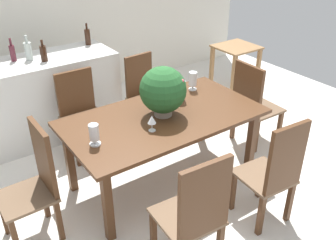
% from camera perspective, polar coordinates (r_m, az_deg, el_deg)
% --- Properties ---
extents(ground_plane, '(7.04, 7.04, 0.00)m').
position_cam_1_polar(ground_plane, '(3.90, -0.18, -9.43)').
color(ground_plane, silver).
extents(back_wall, '(6.40, 0.10, 2.60)m').
position_cam_1_polar(back_wall, '(5.50, -16.61, 16.15)').
color(back_wall, silver).
rests_on(back_wall, ground).
extents(dining_table, '(1.87, 1.02, 0.75)m').
position_cam_1_polar(dining_table, '(3.56, -0.71, -0.50)').
color(dining_table, '#4C2D19').
rests_on(dining_table, ground).
extents(chair_near_right, '(0.45, 0.47, 1.04)m').
position_cam_1_polar(chair_near_right, '(3.24, 15.96, -7.53)').
color(chair_near_right, '#4C2D19').
rests_on(chair_near_right, ground).
extents(chair_foot_end, '(0.47, 0.46, 1.01)m').
position_cam_1_polar(chair_foot_end, '(4.35, 12.76, 2.72)').
color(chair_foot_end, '#4C2D19').
rests_on(chair_foot_end, ground).
extents(chair_near_left, '(0.48, 0.48, 1.04)m').
position_cam_1_polar(chair_near_left, '(2.75, 4.27, -13.82)').
color(chair_near_left, '#4C2D19').
rests_on(chair_near_left, ground).
extents(chair_head_end, '(0.43, 0.42, 1.02)m').
position_cam_1_polar(chair_head_end, '(3.21, -19.45, -8.67)').
color(chair_head_end, '#4C2D19').
rests_on(chair_head_end, ground).
extents(chair_far_right, '(0.44, 0.47, 0.96)m').
position_cam_1_polar(chair_far_right, '(4.59, -3.67, 4.45)').
color(chair_far_right, '#4C2D19').
rests_on(chair_far_right, ground).
extents(chair_far_left, '(0.46, 0.44, 0.94)m').
position_cam_1_polar(chair_far_left, '(4.26, -13.22, 1.65)').
color(chair_far_left, '#4C2D19').
rests_on(chair_far_left, ground).
extents(flower_centerpiece, '(0.44, 0.44, 0.48)m').
position_cam_1_polar(flower_centerpiece, '(3.42, -0.77, 4.53)').
color(flower_centerpiece, gray).
rests_on(flower_centerpiece, dining_table).
extents(crystal_vase_left, '(0.09, 0.09, 0.20)m').
position_cam_1_polar(crystal_vase_left, '(4.01, 3.81, 6.17)').
color(crystal_vase_left, silver).
rests_on(crystal_vase_left, dining_table).
extents(crystal_vase_center_near, '(0.10, 0.10, 0.21)m').
position_cam_1_polar(crystal_vase_center_near, '(3.77, 1.94, 4.79)').
color(crystal_vase_center_near, silver).
rests_on(crystal_vase_center_near, dining_table).
extents(crystal_vase_right, '(0.10, 0.10, 0.19)m').
position_cam_1_polar(crystal_vase_right, '(3.09, -11.21, -2.03)').
color(crystal_vase_right, silver).
rests_on(crystal_vase_right, dining_table).
extents(wine_glass, '(0.08, 0.08, 0.15)m').
position_cam_1_polar(wine_glass, '(3.23, -2.48, -0.02)').
color(wine_glass, silver).
rests_on(wine_glass, dining_table).
extents(kitchen_counter, '(1.58, 0.69, 0.97)m').
position_cam_1_polar(kitchen_counter, '(4.72, -17.53, 3.42)').
color(kitchen_counter, silver).
rests_on(kitchen_counter, ground).
extents(wine_bottle_amber, '(0.08, 0.08, 0.28)m').
position_cam_1_polar(wine_bottle_amber, '(4.51, -20.54, 9.89)').
color(wine_bottle_amber, '#B2BFB7').
rests_on(wine_bottle_amber, kitchen_counter).
extents(wine_bottle_clear, '(0.07, 0.07, 0.24)m').
position_cam_1_polar(wine_bottle_clear, '(4.42, -18.45, 9.65)').
color(wine_bottle_clear, black).
rests_on(wine_bottle_clear, kitchen_counter).
extents(wine_bottle_tall, '(0.06, 0.06, 0.26)m').
position_cam_1_polar(wine_bottle_tall, '(4.54, -22.63, 9.50)').
color(wine_bottle_tall, '#511E28').
rests_on(wine_bottle_tall, kitchen_counter).
extents(wine_bottle_dark, '(0.07, 0.07, 0.27)m').
position_cam_1_polar(wine_bottle_dark, '(4.86, -12.17, 12.33)').
color(wine_bottle_dark, black).
rests_on(wine_bottle_dark, kitchen_counter).
extents(side_table, '(0.57, 0.54, 0.75)m').
position_cam_1_polar(side_table, '(5.62, 10.26, 9.16)').
color(side_table, olive).
rests_on(side_table, ground).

